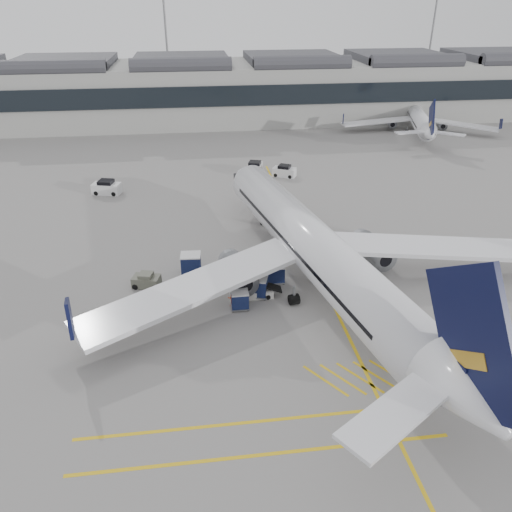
{
  "coord_description": "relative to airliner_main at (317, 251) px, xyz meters",
  "views": [
    {
      "loc": [
        -0.99,
        -31.99,
        23.23
      ],
      "look_at": [
        3.72,
        3.99,
        4.0
      ],
      "focal_mm": 35.0,
      "sensor_mm": 36.0,
      "label": 1
    }
  ],
  "objects": [
    {
      "name": "ground",
      "position": [
        -9.13,
        -5.11,
        -3.56
      ],
      "size": [
        220.0,
        220.0,
        0.0
      ],
      "primitive_type": "plane",
      "color": "gray",
      "rests_on": "ground"
    },
    {
      "name": "terminal",
      "position": [
        -9.13,
        66.81,
        2.58
      ],
      "size": [
        200.0,
        20.45,
        12.4
      ],
      "color": "#9E9E99",
      "rests_on": "ground"
    },
    {
      "name": "light_masts",
      "position": [
        -10.8,
        80.89,
        10.94
      ],
      "size": [
        113.0,
        0.6,
        25.45
      ],
      "color": "slate",
      "rests_on": "ground"
    },
    {
      "name": "apron_markings",
      "position": [
        0.87,
        4.89,
        -3.55
      ],
      "size": [
        0.25,
        60.0,
        0.01
      ],
      "primitive_type": "cube",
      "color": "gold",
      "rests_on": "ground"
    },
    {
      "name": "airliner_main",
      "position": [
        0.0,
        0.0,
        0.0
      ],
      "size": [
        40.84,
        45.04,
        12.1
      ],
      "rotation": [
        0.0,
        0.0,
        0.2
      ],
      "color": "silver",
      "rests_on": "ground"
    },
    {
      "name": "airliner_far",
      "position": [
        32.07,
        52.16,
        -1.12
      ],
      "size": [
        27.47,
        30.43,
        8.3
      ],
      "rotation": [
        0.0,
        0.0,
        -0.28
      ],
      "color": "silver",
      "rests_on": "ground"
    },
    {
      "name": "belt_loader",
      "position": [
        -5.9,
        -0.91,
        -3.02
      ],
      "size": [
        4.49,
        1.57,
        1.84
      ],
      "rotation": [
        0.0,
        0.0,
        -0.01
      ],
      "color": "silver",
      "rests_on": "ground"
    },
    {
      "name": "baggage_cart_a",
      "position": [
        -3.37,
        1.13,
        -2.63
      ],
      "size": [
        1.66,
        1.37,
        1.74
      ],
      "rotation": [
        0.0,
        0.0,
        0.01
      ],
      "color": "gray",
      "rests_on": "ground"
    },
    {
      "name": "baggage_cart_b",
      "position": [
        -5.26,
        -0.98,
        -2.59
      ],
      "size": [
        2.04,
        1.84,
        1.8
      ],
      "rotation": [
        0.0,
        0.0,
        -0.29
      ],
      "color": "gray",
      "rests_on": "ground"
    },
    {
      "name": "baggage_cart_c",
      "position": [
        -6.96,
        -2.64,
        -2.7
      ],
      "size": [
        1.52,
        1.26,
        1.59
      ],
      "rotation": [
        0.0,
        0.0,
        0.01
      ],
      "color": "gray",
      "rests_on": "ground"
    },
    {
      "name": "baggage_cart_d",
      "position": [
        -10.85,
        3.61,
        -2.46
      ],
      "size": [
        2.03,
        1.71,
        2.05
      ],
      "rotation": [
        0.0,
        0.0,
        -0.06
      ],
      "color": "gray",
      "rests_on": "ground"
    },
    {
      "name": "ramp_agent_a",
      "position": [
        -3.54,
        0.9,
        -2.75
      ],
      "size": [
        0.7,
        0.62,
        1.61
      ],
      "primitive_type": "imported",
      "rotation": [
        0.0,
        0.0,
        0.51
      ],
      "color": "#E7400C",
      "rests_on": "ground"
    },
    {
      "name": "ramp_agent_b",
      "position": [
        -7.56,
        -2.18,
        -2.77
      ],
      "size": [
        0.83,
        0.68,
        1.58
      ],
      "primitive_type": "imported",
      "rotation": [
        0.0,
        0.0,
        3.26
      ],
      "color": "#EB420C",
      "rests_on": "ground"
    },
    {
      "name": "pushback_tug",
      "position": [
        -14.84,
        1.91,
        -2.97
      ],
      "size": [
        2.64,
        1.99,
        1.32
      ],
      "rotation": [
        0.0,
        0.0,
        -0.26
      ],
      "color": "#5C5D4F",
      "rests_on": "ground"
    },
    {
      "name": "safety_cone_nose",
      "position": [
        -2.08,
        15.64,
        -3.32
      ],
      "size": [
        0.34,
        0.34,
        0.47
      ],
      "primitive_type": "cone",
      "color": "#F24C0A",
      "rests_on": "ground"
    },
    {
      "name": "safety_cone_engine",
      "position": [
        1.98,
        3.37,
        -3.3
      ],
      "size": [
        0.37,
        0.37,
        0.51
      ],
      "primitive_type": "cone",
      "color": "#F24C0A",
      "rests_on": "ground"
    },
    {
      "name": "service_van_left",
      "position": [
        -21.4,
        26.15,
        -2.74
      ],
      "size": [
        3.86,
        2.58,
        1.82
      ],
      "rotation": [
        0.0,
        0.0,
        -0.25
      ],
      "color": "silver",
      "rests_on": "ground"
    },
    {
      "name": "service_van_mid",
      "position": [
        -1.3,
        31.72,
        -2.76
      ],
      "size": [
        2.69,
        3.82,
        1.78
      ],
      "rotation": [
        0.0,
        0.0,
        1.27
      ],
      "color": "silver",
      "rests_on": "ground"
    },
    {
      "name": "service_van_right",
      "position": [
        2.71,
        29.97,
        -2.82
      ],
      "size": [
        3.56,
        2.88,
        1.64
      ],
      "rotation": [
        0.0,
        0.0,
        -0.48
      ],
      "color": "silver",
      "rests_on": "ground"
    }
  ]
}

